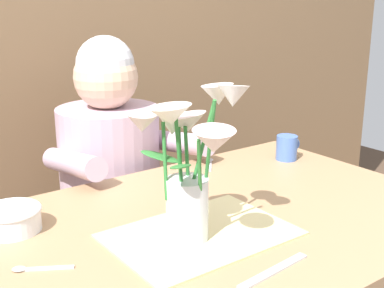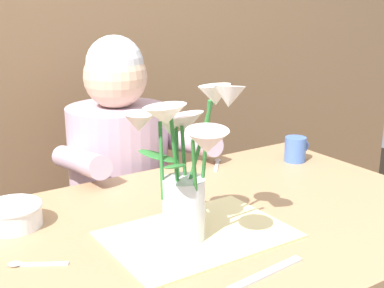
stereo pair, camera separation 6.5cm
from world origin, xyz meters
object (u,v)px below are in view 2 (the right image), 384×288
seated_person (121,201)px  flower_vase (185,158)px  coffee_cup (296,149)px  ceramic_bowl (13,214)px  dinner_knife (266,273)px

seated_person → flower_vase: 0.79m
flower_vase → coffee_cup: flower_vase is taller
ceramic_bowl → flower_vase: bearing=-44.0°
flower_vase → coffee_cup: bearing=25.2°
seated_person → ceramic_bowl: bearing=-141.3°
coffee_cup → flower_vase: bearing=-154.8°
flower_vase → coffee_cup: size_ratio=3.74×
flower_vase → ceramic_bowl: (-0.29, 0.28, -0.16)m
seated_person → flower_vase: seated_person is taller
ceramic_bowl → dinner_knife: (0.35, -0.48, -0.03)m
flower_vase → seated_person: bearing=76.7°
seated_person → dinner_knife: 0.90m
dinner_knife → coffee_cup: size_ratio=2.04×
seated_person → dinner_knife: seated_person is taller
seated_person → coffee_cup: seated_person is taller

